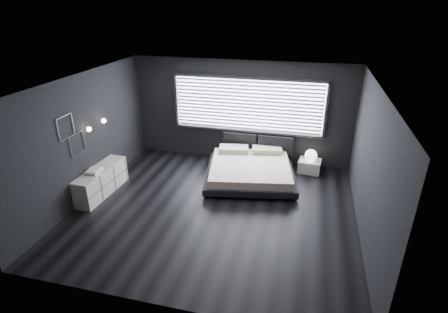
# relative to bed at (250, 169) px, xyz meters

# --- Properties ---
(room) EXTENTS (6.04, 6.00, 2.80)m
(room) POSITION_rel_bed_xyz_m (-0.50, -1.59, 1.14)
(room) COLOR black
(room) RESTS_ON ground
(window) EXTENTS (4.14, 0.09, 1.52)m
(window) POSITION_rel_bed_xyz_m (-0.30, 1.10, 1.35)
(window) COLOR white
(window) RESTS_ON ground
(headboard) EXTENTS (1.96, 0.16, 0.52)m
(headboard) POSITION_rel_bed_xyz_m (0.01, 1.05, 0.31)
(headboard) COLOR black
(headboard) RESTS_ON ground
(sconce_near) EXTENTS (0.18, 0.11, 0.11)m
(sconce_near) POSITION_rel_bed_xyz_m (-3.39, -1.54, 1.34)
(sconce_near) COLOR silver
(sconce_near) RESTS_ON ground
(sconce_far) EXTENTS (0.18, 0.11, 0.11)m
(sconce_far) POSITION_rel_bed_xyz_m (-3.39, -0.94, 1.34)
(sconce_far) COLOR silver
(sconce_far) RESTS_ON ground
(wall_art_upper) EXTENTS (0.01, 0.48, 0.48)m
(wall_art_upper) POSITION_rel_bed_xyz_m (-3.48, -2.14, 1.59)
(wall_art_upper) COLOR #47474C
(wall_art_upper) RESTS_ON ground
(wall_art_lower) EXTENTS (0.01, 0.48, 0.48)m
(wall_art_lower) POSITION_rel_bed_xyz_m (-3.48, -1.89, 1.12)
(wall_art_lower) COLOR #47474C
(wall_art_lower) RESTS_ON ground
(bed) EXTENTS (2.54, 2.46, 0.57)m
(bed) POSITION_rel_bed_xyz_m (0.00, 0.00, 0.00)
(bed) COLOR black
(bed) RESTS_ON ground
(nightstand) EXTENTS (0.61, 0.53, 0.33)m
(nightstand) POSITION_rel_bed_xyz_m (1.47, 0.79, -0.10)
(nightstand) COLOR silver
(nightstand) RESTS_ON ground
(orb_lamp) EXTENTS (0.32, 0.32, 0.32)m
(orb_lamp) POSITION_rel_bed_xyz_m (1.47, 0.75, 0.23)
(orb_lamp) COLOR white
(orb_lamp) RESTS_ON nightstand
(dresser) EXTENTS (0.52, 1.61, 0.64)m
(dresser) POSITION_rel_bed_xyz_m (-3.28, -1.56, 0.05)
(dresser) COLOR silver
(dresser) RESTS_ON ground
(book_stack) EXTENTS (0.30, 0.39, 0.08)m
(book_stack) POSITION_rel_bed_xyz_m (-3.31, -1.73, 0.41)
(book_stack) COLOR silver
(book_stack) RESTS_ON dresser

